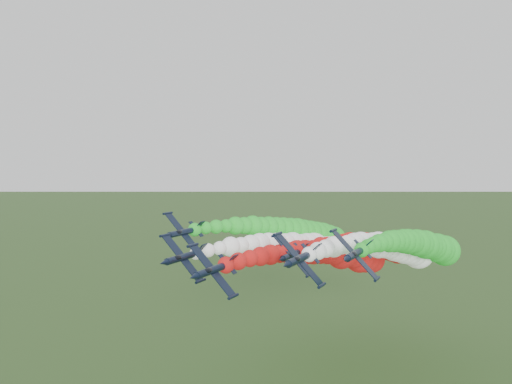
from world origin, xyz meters
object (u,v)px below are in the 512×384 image
jet_inner_left (317,249)px  jet_outer_right (428,246)px  jet_outer_left (305,233)px  jet_lead (344,256)px  jet_trail (376,247)px  jet_inner_right (397,249)px

jet_inner_left → jet_outer_right: bearing=17.7°
jet_outer_left → jet_lead: bearing=-40.9°
jet_inner_left → jet_trail: (12.00, 18.88, -1.63)m
jet_lead → jet_inner_right: jet_inner_right is taller
jet_inner_left → jet_outer_left: 12.06m
jet_lead → jet_inner_right: 13.83m
jet_lead → jet_inner_left: 10.35m
jet_lead → jet_inner_left: jet_inner_left is taller
jet_inner_left → jet_outer_right: (28.07, 8.95, 1.43)m
jet_inner_right → jet_trail: size_ratio=1.01×
jet_lead → jet_trail: bearing=83.2°
jet_inner_right → jet_trail: 20.68m
jet_outer_left → jet_outer_right: 35.18m
jet_inner_left → jet_trail: 22.43m
jet_lead → jet_outer_left: 21.77m
jet_lead → jet_trail: (2.81, 23.64, -1.22)m
jet_inner_left → jet_outer_right: jet_outer_right is taller
jet_outer_left → jet_inner_left: bearing=-52.8°
jet_outer_right → jet_trail: 19.14m
jet_inner_left → jet_lead: bearing=-27.4°
jet_inner_right → jet_inner_left: bearing=-177.7°
jet_inner_right → jet_outer_left: 30.02m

